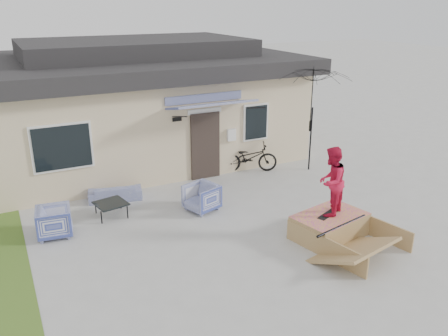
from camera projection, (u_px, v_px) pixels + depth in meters
name	position (u px, v px, depth m)	size (l,w,h in m)	color
ground	(248.00, 248.00, 10.51)	(90.00, 90.00, 0.00)	#AAA9A5
house	(138.00, 100.00, 16.55)	(10.80, 8.49, 4.10)	beige
loveseat	(115.00, 190.00, 12.97)	(1.47, 0.43, 0.57)	navy
armchair_left	(54.00, 220.00, 10.93)	(0.78, 0.73, 0.80)	navy
armchair_right	(202.00, 196.00, 12.27)	(0.78, 0.73, 0.80)	navy
coffee_table	(111.00, 209.00, 12.02)	(0.75, 0.75, 0.37)	black
bicycle	(249.00, 154.00, 15.03)	(0.63, 1.81, 1.16)	black
patio_umbrella	(312.00, 118.00, 14.79)	(2.54, 2.39, 2.20)	black
skate_ramp	(329.00, 226.00, 10.93)	(1.66, 2.21, 0.55)	#997647
skateboard	(328.00, 214.00, 10.87)	(0.76, 0.19, 0.05)	black
skater	(331.00, 180.00, 10.58)	(0.80, 0.62, 1.64)	red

